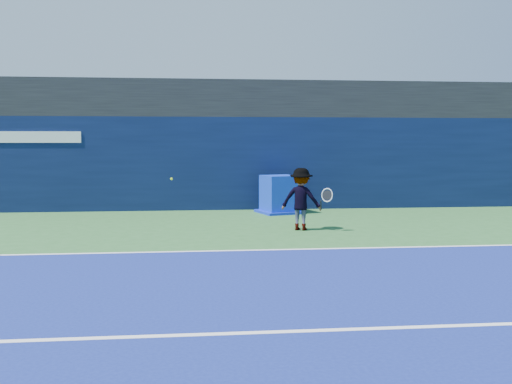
# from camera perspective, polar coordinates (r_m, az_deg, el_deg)

# --- Properties ---
(ground) EXTENTS (80.00, 80.00, 0.00)m
(ground) POSITION_cam_1_polar(r_m,az_deg,el_deg) (8.70, 1.96, -9.59)
(ground) COLOR #2B602C
(ground) RESTS_ON ground
(baseline) EXTENTS (24.00, 0.10, 0.01)m
(baseline) POSITION_cam_1_polar(r_m,az_deg,el_deg) (11.61, -0.09, -5.84)
(baseline) COLOR white
(baseline) RESTS_ON ground
(service_line) EXTENTS (24.00, 0.10, 0.01)m
(service_line) POSITION_cam_1_polar(r_m,az_deg,el_deg) (6.81, 4.34, -13.71)
(service_line) COLOR white
(service_line) RESTS_ON ground
(stadium_band) EXTENTS (36.00, 3.00, 1.20)m
(stadium_band) POSITION_cam_1_polar(r_m,az_deg,el_deg) (19.92, -2.62, 9.05)
(stadium_band) COLOR black
(stadium_band) RESTS_ON back_wall_assembly
(back_wall_assembly) EXTENTS (36.00, 1.03, 3.00)m
(back_wall_assembly) POSITION_cam_1_polar(r_m,az_deg,el_deg) (18.89, -2.43, 2.90)
(back_wall_assembly) COLOR #091436
(back_wall_assembly) RESTS_ON ground
(equipment_cart) EXTENTS (1.52, 1.52, 1.17)m
(equipment_cart) POSITION_cam_1_polar(r_m,az_deg,el_deg) (17.68, 2.36, -0.39)
(equipment_cart) COLOR #0D2BBD
(equipment_cart) RESTS_ON ground
(tennis_player) EXTENTS (1.31, 0.92, 1.55)m
(tennis_player) POSITION_cam_1_polar(r_m,az_deg,el_deg) (14.25, 4.54, -0.71)
(tennis_player) COLOR white
(tennis_player) RESTS_ON ground
(tennis_ball) EXTENTS (0.06, 0.06, 0.06)m
(tennis_ball) POSITION_cam_1_polar(r_m,az_deg,el_deg) (14.45, -8.45, 1.30)
(tennis_ball) COLOR #B3E219
(tennis_ball) RESTS_ON ground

